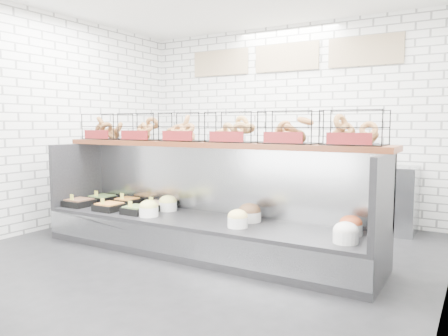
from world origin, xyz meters
The scene contains 5 objects.
ground centered at (0.00, 0.00, 0.00)m, with size 5.50×5.50×0.00m, color black.
room_shell centered at (0.00, 0.60, 2.06)m, with size 5.02×5.51×3.01m.
display_case centered at (-0.01, 0.35, 0.32)m, with size 4.00×0.90×1.20m.
bagel_shelf centered at (0.00, 0.52, 1.39)m, with size 4.10×0.50×0.40m.
prep_counter centered at (-0.01, 2.43, 0.47)m, with size 4.00×0.60×1.20m.
Camera 1 is at (2.72, -3.73, 1.46)m, focal length 35.00 mm.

